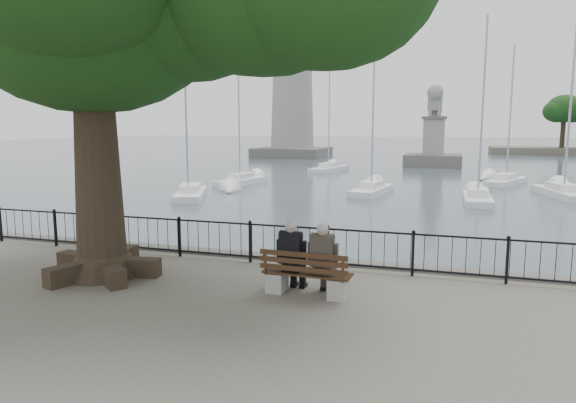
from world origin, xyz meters
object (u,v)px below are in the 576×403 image
at_px(person_right, 324,262).
at_px(bench, 306,279).
at_px(lion_monument, 433,146).
at_px(lighthouse, 292,67).
at_px(person_left, 293,259).

bearing_deg(person_right, bench, -165.57).
relative_size(person_right, lion_monument, 0.17).
distance_m(bench, lion_monument, 49.50).
bearing_deg(lighthouse, lion_monument, -31.11).
distance_m(bench, person_right, 0.51).
bearing_deg(bench, person_right, 14.43).
distance_m(person_left, lion_monument, 49.39).
xyz_separation_m(person_left, lighthouse, (-18.72, 61.43, 10.91)).
relative_size(person_right, lighthouse, 0.05).
height_order(person_right, lighthouse, lighthouse).
relative_size(person_left, lighthouse, 0.05).
height_order(bench, person_right, person_right).
height_order(lighthouse, lion_monument, lighthouse).
bearing_deg(lighthouse, person_left, -73.06).
xyz_separation_m(bench, person_left, (-0.32, 0.12, 0.37)).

